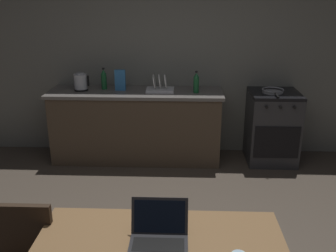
# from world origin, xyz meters

# --- Properties ---
(back_wall) EXTENTS (6.40, 0.10, 2.83)m
(back_wall) POSITION_xyz_m (0.30, 2.54, 1.42)
(back_wall) COLOR slate
(back_wall) RESTS_ON ground_plane
(kitchen_counter) EXTENTS (2.16, 0.64, 0.91)m
(kitchen_counter) POSITION_xyz_m (-0.54, 2.19, 0.46)
(kitchen_counter) COLOR #4C3D2D
(kitchen_counter) RESTS_ON ground_plane
(stove_oven) EXTENTS (0.60, 0.62, 0.91)m
(stove_oven) POSITION_xyz_m (1.18, 2.19, 0.45)
(stove_oven) COLOR #2D2D30
(stove_oven) RESTS_ON ground_plane
(laptop) EXTENTS (0.32, 0.29, 0.22)m
(laptop) POSITION_xyz_m (-0.08, -0.64, 0.80)
(laptop) COLOR #232326
(laptop) RESTS_ON dining_table
(electric_kettle) EXTENTS (0.19, 0.17, 0.22)m
(electric_kettle) POSITION_xyz_m (-1.22, 2.19, 1.01)
(electric_kettle) COLOR black
(electric_kettle) RESTS_ON kitchen_counter
(bottle) EXTENTS (0.07, 0.07, 0.27)m
(bottle) POSITION_xyz_m (0.21, 2.14, 1.03)
(bottle) COLOR #19592D
(bottle) RESTS_ON kitchen_counter
(frying_pan) EXTENTS (0.27, 0.44, 0.05)m
(frying_pan) POSITION_xyz_m (1.15, 2.16, 0.93)
(frying_pan) COLOR gray
(frying_pan) RESTS_ON stove_oven
(cereal_box) EXTENTS (0.13, 0.05, 0.26)m
(cereal_box) POSITION_xyz_m (-0.73, 2.21, 1.04)
(cereal_box) COLOR #3372B2
(cereal_box) RESTS_ON kitchen_counter
(dish_rack) EXTENTS (0.34, 0.26, 0.21)m
(dish_rack) POSITION_xyz_m (-0.23, 2.19, 0.95)
(dish_rack) COLOR silver
(dish_rack) RESTS_ON kitchen_counter
(bottle_b) EXTENTS (0.07, 0.07, 0.27)m
(bottle_b) POSITION_xyz_m (-0.95, 2.27, 1.03)
(bottle_b) COLOR #19592D
(bottle_b) RESTS_ON kitchen_counter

